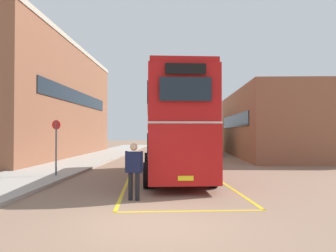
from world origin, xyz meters
name	(u,v)px	position (x,y,z in m)	size (l,w,h in m)	color
ground_plane	(171,165)	(0.00, 14.40, 0.00)	(135.60, 135.60, 0.00)	#846651
sidewalk_left	(85,160)	(-6.50, 16.80, 0.07)	(4.00, 57.60, 0.14)	#A39E93
brick_building_left	(43,101)	(-11.24, 20.63, 4.84)	(6.40, 22.83, 9.67)	brown
depot_building_right	(284,124)	(9.91, 22.17, 2.88)	(8.88, 16.99, 5.75)	brown
double_decker_bus	(174,125)	(0.32, 8.09, 2.51)	(3.53, 10.07, 4.75)	black
single_deck_bus	(198,137)	(2.41, 25.73, 1.64)	(3.03, 9.06, 3.02)	black
pedestrian_boarding	(134,167)	(-0.85, 2.60, 1.06)	(0.59, 0.33, 1.81)	black
bus_stop_sign	(56,142)	(-5.19, 7.52, 1.70)	(0.44, 0.13, 2.59)	#4C4C51
bay_marking_yellow	(175,183)	(0.41, 6.22, 0.00)	(5.34, 12.27, 0.01)	gold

